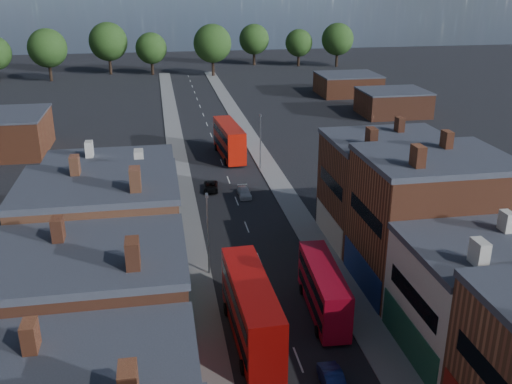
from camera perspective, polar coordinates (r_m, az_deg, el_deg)
name	(u,v)px	position (r m, az deg, el deg)	size (l,w,h in m)	color
pavement_west	(184,198)	(72.74, -7.24, -0.62)	(3.00, 200.00, 0.12)	gray
pavement_east	(284,192)	(74.34, 2.80, 0.01)	(3.00, 200.00, 0.12)	gray
lamp_post_2	(208,229)	(52.60, -4.85, -3.69)	(0.25, 0.70, 8.12)	slate
lamp_post_3	(260,138)	(81.96, 0.44, 5.45)	(0.25, 0.70, 8.12)	slate
bus_0	(251,309)	(44.16, -0.48, -11.61)	(3.30, 12.03, 5.16)	#9D0B08
bus_1	(323,289)	(47.95, 6.76, -9.57)	(2.94, 10.10, 4.31)	#B70A21
bus_2	(229,140)	(88.13, -2.71, 5.25)	(3.71, 12.25, 5.22)	#BC1508
car_1	(334,383)	(41.07, 7.77, -18.37)	(1.38, 3.95, 1.30)	navy
car_2	(211,187)	(74.89, -4.54, 0.53)	(1.83, 3.96, 1.10)	black
car_3	(244,192)	(72.75, -1.18, -0.04)	(1.52, 3.73, 1.08)	silver
ped_3	(330,278)	(52.12, 7.45, -8.48)	(1.16, 0.53, 1.98)	#5E5850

